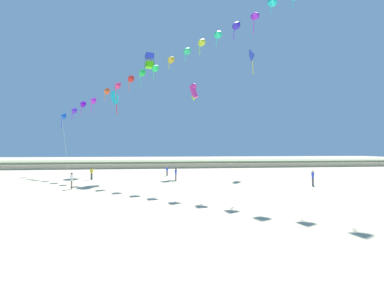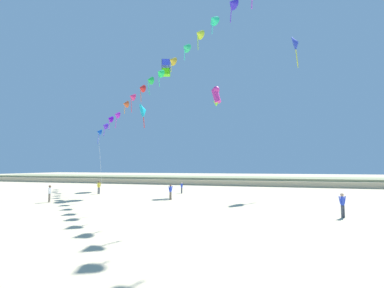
{
  "view_description": "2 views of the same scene",
  "coord_description": "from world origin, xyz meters",
  "px_view_note": "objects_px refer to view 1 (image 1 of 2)",
  "views": [
    {
      "loc": [
        -4.41,
        -23.29,
        4.14
      ],
      "look_at": [
        -0.11,
        9.68,
        4.82
      ],
      "focal_mm": 24.0,
      "sensor_mm": 36.0,
      "label": 1
    },
    {
      "loc": [
        7.73,
        -16.77,
        3.61
      ],
      "look_at": [
        -0.06,
        11.11,
        6.18
      ],
      "focal_mm": 24.0,
      "sensor_mm": 36.0,
      "label": 2
    }
  ],
  "objects_px": {
    "person_near_left": "(313,177)",
    "person_far_right": "(167,170)",
    "large_kite_low_lead": "(194,91)",
    "large_kite_high_solo": "(117,97)",
    "large_kite_outer_drift": "(149,61)",
    "person_near_right": "(176,174)",
    "person_far_left": "(92,172)",
    "large_kite_mid_trail": "(253,55)",
    "person_mid_center": "(72,179)"
  },
  "relations": [
    {
      "from": "person_near_left",
      "to": "person_far_right",
      "type": "xyz_separation_m",
      "value": [
        -16.18,
        12.76,
        -0.13
      ]
    },
    {
      "from": "large_kite_low_lead",
      "to": "person_near_left",
      "type": "bearing_deg",
      "value": -51.82
    },
    {
      "from": "person_near_left",
      "to": "large_kite_high_solo",
      "type": "xyz_separation_m",
      "value": [
        -24.74,
        18.26,
        12.13
      ]
    },
    {
      "from": "person_near_left",
      "to": "large_kite_outer_drift",
      "type": "height_order",
      "value": "large_kite_outer_drift"
    },
    {
      "from": "large_kite_low_lead",
      "to": "large_kite_high_solo",
      "type": "bearing_deg",
      "value": 165.44
    },
    {
      "from": "person_near_left",
      "to": "person_near_right",
      "type": "bearing_deg",
      "value": 158.66
    },
    {
      "from": "person_near_left",
      "to": "large_kite_low_lead",
      "type": "height_order",
      "value": "large_kite_low_lead"
    },
    {
      "from": "person_far_right",
      "to": "person_far_left",
      "type": "bearing_deg",
      "value": -159.86
    },
    {
      "from": "person_near_right",
      "to": "large_kite_mid_trail",
      "type": "xyz_separation_m",
      "value": [
        14.84,
        11.47,
        20.4
      ]
    },
    {
      "from": "person_near_right",
      "to": "person_far_right",
      "type": "bearing_deg",
      "value": 97.62
    },
    {
      "from": "large_kite_high_solo",
      "to": "large_kite_outer_drift",
      "type": "height_order",
      "value": "large_kite_outer_drift"
    },
    {
      "from": "large_kite_low_lead",
      "to": "large_kite_mid_trail",
      "type": "bearing_deg",
      "value": 12.86
    },
    {
      "from": "person_near_left",
      "to": "large_kite_outer_drift",
      "type": "xyz_separation_m",
      "value": [
        -18.98,
        13.69,
        17.23
      ]
    },
    {
      "from": "person_mid_center",
      "to": "person_far_right",
      "type": "bearing_deg",
      "value": 49.43
    },
    {
      "from": "person_far_left",
      "to": "large_kite_low_lead",
      "type": "height_order",
      "value": "large_kite_low_lead"
    },
    {
      "from": "person_far_right",
      "to": "large_kite_low_lead",
      "type": "height_order",
      "value": "large_kite_low_lead"
    },
    {
      "from": "person_mid_center",
      "to": "person_far_right",
      "type": "distance_m",
      "value": 15.79
    },
    {
      "from": "person_near_left",
      "to": "person_far_left",
      "type": "distance_m",
      "value": 27.98
    },
    {
      "from": "person_mid_center",
      "to": "large_kite_mid_trail",
      "type": "xyz_separation_m",
      "value": [
        26.01,
        16.67,
        20.38
      ]
    },
    {
      "from": "large_kite_high_solo",
      "to": "person_near_right",
      "type": "bearing_deg",
      "value": -52.39
    },
    {
      "from": "person_far_right",
      "to": "large_kite_high_solo",
      "type": "bearing_deg",
      "value": 147.28
    },
    {
      "from": "person_far_right",
      "to": "large_kite_low_lead",
      "type": "bearing_deg",
      "value": 25.22
    },
    {
      "from": "large_kite_mid_trail",
      "to": "person_far_right",
      "type": "bearing_deg",
      "value": -163.43
    },
    {
      "from": "large_kite_mid_trail",
      "to": "person_near_right",
      "type": "bearing_deg",
      "value": -142.28
    },
    {
      "from": "large_kite_mid_trail",
      "to": "large_kite_high_solo",
      "type": "distance_m",
      "value": 25.68
    },
    {
      "from": "person_near_left",
      "to": "person_mid_center",
      "type": "relative_size",
      "value": 1.0
    },
    {
      "from": "person_mid_center",
      "to": "person_far_right",
      "type": "height_order",
      "value": "person_mid_center"
    },
    {
      "from": "person_mid_center",
      "to": "large_kite_low_lead",
      "type": "relative_size",
      "value": 0.58
    },
    {
      "from": "person_near_left",
      "to": "person_near_right",
      "type": "height_order",
      "value": "person_near_left"
    },
    {
      "from": "person_near_left",
      "to": "person_near_right",
      "type": "relative_size",
      "value": 1.02
    },
    {
      "from": "person_mid_center",
      "to": "large_kite_outer_drift",
      "type": "height_order",
      "value": "large_kite_outer_drift"
    },
    {
      "from": "large_kite_low_lead",
      "to": "person_near_right",
      "type": "bearing_deg",
      "value": -111.9
    },
    {
      "from": "person_near_right",
      "to": "person_far_right",
      "type": "relative_size",
      "value": 1.13
    },
    {
      "from": "person_far_right",
      "to": "large_kite_mid_trail",
      "type": "bearing_deg",
      "value": 16.57
    },
    {
      "from": "person_near_right",
      "to": "person_far_left",
      "type": "height_order",
      "value": "person_far_left"
    },
    {
      "from": "large_kite_outer_drift",
      "to": "large_kite_low_lead",
      "type": "bearing_deg",
      "value": 9.18
    },
    {
      "from": "person_near_right",
      "to": "person_far_right",
      "type": "distance_m",
      "value": 6.85
    },
    {
      "from": "person_near_right",
      "to": "person_far_right",
      "type": "xyz_separation_m",
      "value": [
        -0.91,
        6.79,
        -0.11
      ]
    },
    {
      "from": "person_near_left",
      "to": "large_kite_high_solo",
      "type": "distance_m",
      "value": 33.06
    },
    {
      "from": "large_kite_high_solo",
      "to": "large_kite_low_lead",
      "type": "bearing_deg",
      "value": -14.56
    },
    {
      "from": "large_kite_high_solo",
      "to": "person_far_right",
      "type": "bearing_deg",
      "value": -32.72
    },
    {
      "from": "large_kite_low_lead",
      "to": "large_kite_high_solo",
      "type": "relative_size",
      "value": 0.69
    },
    {
      "from": "person_far_left",
      "to": "person_far_right",
      "type": "relative_size",
      "value": 1.15
    },
    {
      "from": "person_near_left",
      "to": "person_near_right",
      "type": "xyz_separation_m",
      "value": [
        -15.27,
        5.97,
        -0.02
      ]
    },
    {
      "from": "person_near_left",
      "to": "large_kite_outer_drift",
      "type": "bearing_deg",
      "value": 144.19
    },
    {
      "from": "large_kite_low_lead",
      "to": "large_kite_high_solo",
      "type": "height_order",
      "value": "large_kite_low_lead"
    },
    {
      "from": "person_far_left",
      "to": "person_far_right",
      "type": "height_order",
      "value": "person_far_left"
    },
    {
      "from": "person_far_left",
      "to": "large_kite_mid_trail",
      "type": "distance_m",
      "value": 34.15
    },
    {
      "from": "person_mid_center",
      "to": "person_far_left",
      "type": "xyz_separation_m",
      "value": [
        -0.06,
        8.21,
        0.01
      ]
    },
    {
      "from": "person_mid_center",
      "to": "large_kite_outer_drift",
      "type": "distance_m",
      "value": 22.8
    }
  ]
}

